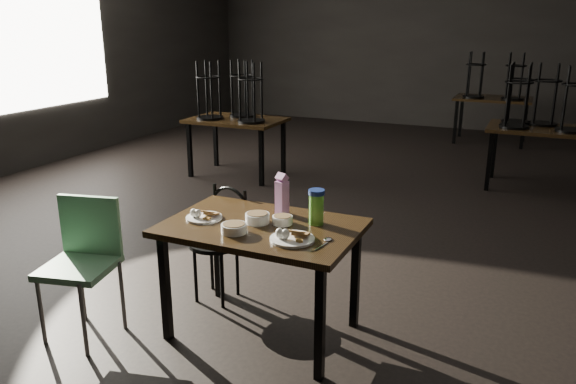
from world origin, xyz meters
The scene contains 14 objects.
main_table centered at (-0.16, -2.00, 0.67)m, with size 1.20×0.80×0.75m.
plate_left centered at (-0.54, -2.05, 0.77)m, with size 0.23×0.23×0.07m.
plate_right centered at (0.12, -2.16, 0.77)m, with size 0.26×0.26×0.08m.
bowl_near centered at (-0.20, -1.97, 0.78)m, with size 0.15×0.15×0.06m.
bowl_far centered at (-0.05, -1.93, 0.78)m, with size 0.13×0.13×0.05m.
bowl_big centered at (-0.25, -2.18, 0.78)m, with size 0.16×0.16×0.05m.
juice_carton centered at (-0.13, -1.75, 0.88)m, with size 0.09×0.09×0.27m.
water_bottle centered at (0.15, -1.85, 0.86)m, with size 0.13×0.13×0.22m.
spoon centered at (0.31, -2.08, 0.76)m, with size 0.05×0.22×0.01m.
bentwood_chair centered at (-0.66, -1.65, 0.49)m, with size 0.41×0.41×0.82m.
school_chair centered at (-1.20, -2.44, 0.54)m, with size 0.50×0.50×0.89m.
bg_table_left centered at (-2.22, 1.34, 0.78)m, with size 1.20×0.80×1.48m.
bg_table_right centered at (1.34, 2.31, 0.80)m, with size 1.20×0.80×1.48m.
bg_table_far centered at (0.60, 4.87, 0.75)m, with size 1.20×0.80×1.48m.
Camera 1 is at (1.34, -4.90, 1.96)m, focal length 35.00 mm.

